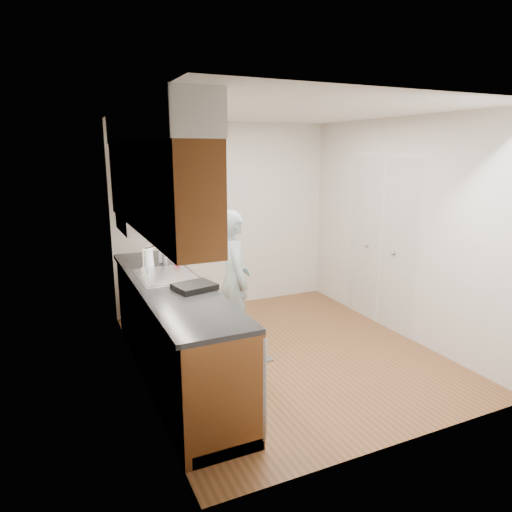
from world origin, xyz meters
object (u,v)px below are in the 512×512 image
Objects in this scene: soap_bottle_a at (148,255)px; soda_can at (177,259)px; dish_rack at (195,287)px; person at (234,273)px; soap_bottle_b at (163,254)px; steel_can at (166,260)px.

soap_bottle_a is 2.52× the size of soda_can.
soda_can is at bearing 70.50° from dish_rack.
dish_rack is at bearing 139.69° from person.
soda_can is at bearing -52.28° from soap_bottle_b.
soda_can is at bearing 57.85° from person.
soap_bottle_b reaches higher than soda_can.
person is at bearing -30.95° from steel_can.
steel_can reaches higher than soda_can.
soap_bottle_a is at bearing -168.73° from soda_can.
soda_can is (0.31, 0.06, -0.08)m from soap_bottle_a.
soap_bottle_a is 0.84× the size of dish_rack.
person reaches higher than soap_bottle_b.
soap_bottle_a is 0.29m from soap_bottle_b.
person is 9.14× the size of soap_bottle_b.
person is 5.16× the size of dish_rack.
soap_bottle_a is 0.33m from soda_can.
person is 6.16× the size of soap_bottle_a.
person is 0.85m from dish_rack.
soap_bottle_a reaches higher than soap_bottle_b.
steel_can is 0.36× the size of dish_rack.
soap_bottle_a is 0.21m from steel_can.
dish_rack is (-0.61, -0.60, 0.09)m from person.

